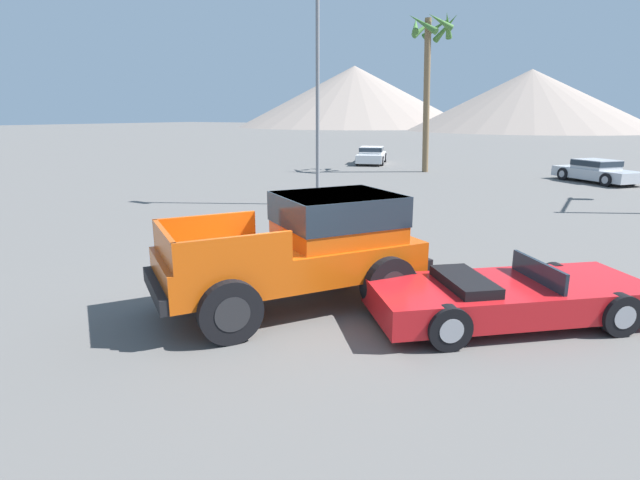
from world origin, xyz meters
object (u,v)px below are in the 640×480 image
(red_convertible_car, at_px, (507,297))
(orange_pickup_truck, at_px, (309,243))
(parked_car_white, at_px, (372,155))
(parked_car_silver, at_px, (597,171))
(palm_tree_short, at_px, (430,55))
(street_lamp_post, at_px, (318,65))

(red_convertible_car, bearing_deg, orange_pickup_truck, -114.24)
(orange_pickup_truck, height_order, parked_car_white, orange_pickup_truck)
(orange_pickup_truck, relative_size, parked_car_white, 1.04)
(parked_car_silver, xyz_separation_m, palm_tree_short, (-9.02, 0.13, 6.02))
(orange_pickup_truck, distance_m, red_convertible_car, 3.46)
(palm_tree_short, bearing_deg, street_lamp_post, -89.51)
(parked_car_white, bearing_deg, street_lamp_post, -91.80)
(parked_car_white, bearing_deg, parked_car_silver, -32.48)
(red_convertible_car, relative_size, parked_car_silver, 1.05)
(parked_car_white, height_order, palm_tree_short, palm_tree_short)
(parked_car_white, xyz_separation_m, parked_car_silver, (13.92, -3.25, -0.02))
(orange_pickup_truck, height_order, red_convertible_car, orange_pickup_truck)
(street_lamp_post, bearing_deg, palm_tree_short, 90.49)
(orange_pickup_truck, relative_size, street_lamp_post, 0.59)
(parked_car_white, bearing_deg, palm_tree_short, -51.81)
(street_lamp_post, distance_m, palm_tree_short, 12.85)
(orange_pickup_truck, distance_m, street_lamp_post, 10.95)
(red_convertible_car, bearing_deg, parked_car_white, 169.00)
(parked_car_white, relative_size, palm_tree_short, 0.54)
(orange_pickup_truck, distance_m, parked_car_silver, 21.85)
(orange_pickup_truck, xyz_separation_m, street_lamp_post, (-5.06, 8.88, 3.94))
(orange_pickup_truck, bearing_deg, parked_car_white, 146.05)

